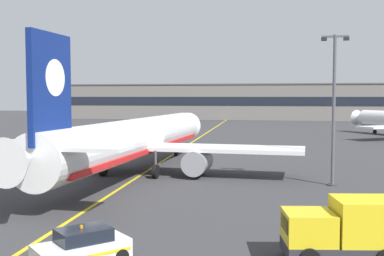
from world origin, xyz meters
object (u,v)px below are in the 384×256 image
(apron_lamp_post, at_px, (334,107))
(airliner_foreground, at_px, (136,140))
(service_truck_baggage_yellow, at_px, (372,229))
(service_car_fourth, at_px, (82,248))
(safety_cone_by_nose_gear, at_px, (176,154))

(apron_lamp_post, bearing_deg, airliner_foreground, 171.61)
(apron_lamp_post, height_order, service_truck_baggage_yellow, apron_lamp_post)
(service_car_fourth, relative_size, service_truck_baggage_yellow, 0.54)
(airliner_foreground, xyz_separation_m, safety_cone_by_nose_gear, (0.73, 15.03, -3.11))
(airliner_foreground, xyz_separation_m, apron_lamp_post, (18.17, -2.68, 3.29))
(safety_cone_by_nose_gear, bearing_deg, airliner_foreground, -92.80)
(apron_lamp_post, xyz_separation_m, safety_cone_by_nose_gear, (-17.44, 17.71, -6.40))
(airliner_foreground, relative_size, safety_cone_by_nose_gear, 75.49)
(safety_cone_by_nose_gear, bearing_deg, service_truck_baggage_yellow, -65.07)
(service_car_fourth, xyz_separation_m, safety_cone_by_nose_gear, (-4.23, 39.55, -0.51))
(service_truck_baggage_yellow, bearing_deg, apron_lamp_post, 89.02)
(airliner_foreground, height_order, apron_lamp_post, apron_lamp_post)
(service_truck_baggage_yellow, bearing_deg, safety_cone_by_nose_gear, 114.93)
(apron_lamp_post, relative_size, service_truck_baggage_yellow, 1.61)
(apron_lamp_post, distance_m, safety_cone_by_nose_gear, 25.67)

